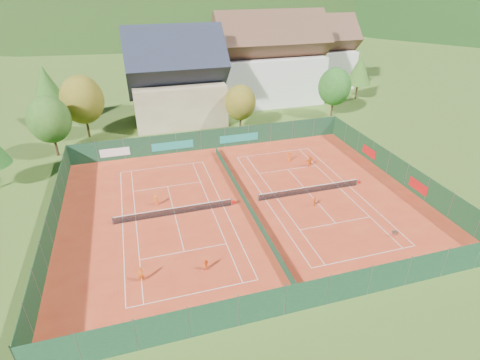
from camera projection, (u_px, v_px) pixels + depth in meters
name	position (u px, v px, depth m)	size (l,w,h in m)	color
ground	(245.00, 204.00, 42.64)	(600.00, 600.00, 0.00)	#38581B
clay_pad	(245.00, 203.00, 42.63)	(40.00, 32.00, 0.01)	#BD371B
court_markings_left	(175.00, 215.00, 40.63)	(11.03, 23.83, 0.00)	white
court_markings_right	(309.00, 193.00, 44.62)	(11.03, 23.83, 0.00)	white
tennis_net_left	(176.00, 211.00, 40.43)	(13.30, 0.10, 1.02)	#59595B
tennis_net_right	(310.00, 189.00, 44.42)	(13.30, 0.10, 1.02)	#59595B
court_divider	(245.00, 200.00, 42.39)	(0.03, 28.80, 1.00)	#133621
fence_north	(210.00, 140.00, 55.20)	(40.00, 0.10, 3.00)	#153A22
fence_south	(307.00, 296.00, 28.50)	(40.00, 0.04, 3.00)	#153B23
fence_west	(52.00, 222.00, 36.92)	(0.04, 32.00, 3.00)	#153B1E
fence_east	(397.00, 169.00, 46.94)	(0.09, 32.00, 3.00)	#153A1C
chalet	(176.00, 82.00, 63.80)	(16.20, 12.00, 16.00)	beige
hotel_block_a	(269.00, 64.00, 73.19)	(21.60, 11.00, 17.25)	silver
hotel_block_b	(315.00, 56.00, 83.75)	(17.28, 10.00, 15.50)	silver
tree_west_front	(49.00, 120.00, 51.29)	(5.72, 5.72, 8.69)	#472C19
tree_west_mid	(82.00, 100.00, 56.98)	(6.44, 6.44, 9.78)	#4C371B
tree_west_back	(46.00, 85.00, 61.87)	(5.60, 5.60, 10.00)	#4E2E1B
tree_center	(240.00, 102.00, 60.27)	(5.01, 5.01, 7.60)	#402A17
tree_east_front	(335.00, 87.00, 66.10)	(5.72, 5.72, 8.69)	#442718
tree_east_mid	(360.00, 69.00, 74.97)	(5.04, 5.04, 9.00)	#4C311B
tree_east_back	(306.00, 60.00, 79.35)	(7.15, 7.15, 10.86)	#492B1A
mountain_backdrop	(186.00, 74.00, 264.62)	(820.00, 530.00, 242.00)	black
ball_hopper	(395.00, 233.00, 36.94)	(0.34, 0.34, 0.80)	slate
loose_ball_0	(179.00, 261.00, 34.06)	(0.07, 0.07, 0.07)	#CCD833
loose_ball_1	(307.00, 240.00, 36.81)	(0.07, 0.07, 0.07)	#CCD833
player_left_near	(141.00, 275.00, 31.45)	(0.57, 0.38, 1.57)	#CB5612
player_left_mid	(207.00, 265.00, 32.73)	(0.62, 0.48, 1.28)	#F35215
player_left_far	(156.00, 200.00, 41.92)	(0.88, 0.50, 1.36)	orange
player_right_near	(315.00, 201.00, 41.90)	(0.71, 0.30, 1.21)	orange
player_right_far_a	(289.00, 157.00, 51.81)	(0.71, 0.46, 1.45)	#F25C15
player_right_far_b	(310.00, 161.00, 50.42)	(1.47, 0.47, 1.58)	orange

